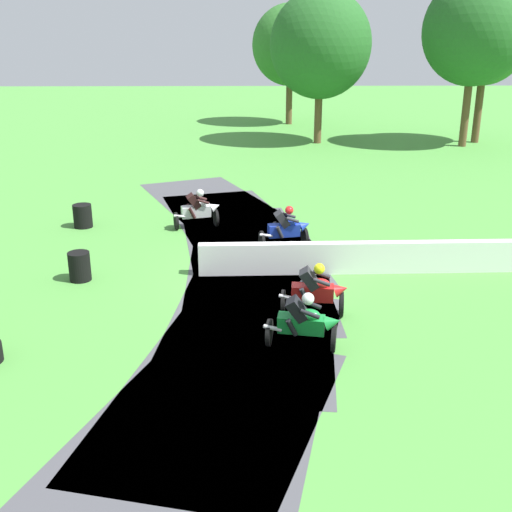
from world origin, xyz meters
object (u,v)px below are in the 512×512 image
at_px(motorcycle_fourth_white, 198,209).
at_px(tire_stack_mid_b, 83,216).
at_px(motorcycle_lead_green, 305,322).
at_px(motorcycle_chase_red, 316,290).
at_px(motorcycle_trailing_blue, 286,228).
at_px(tire_stack_mid_a, 80,266).

bearing_deg(motorcycle_fourth_white, tire_stack_mid_b, 177.54).
height_order(motorcycle_lead_green, tire_stack_mid_b, motorcycle_lead_green).
relative_size(motorcycle_lead_green, tire_stack_mid_b, 2.13).
height_order(motorcycle_lead_green, motorcycle_fourth_white, motorcycle_fourth_white).
relative_size(motorcycle_chase_red, motorcycle_trailing_blue, 1.00).
bearing_deg(motorcycle_trailing_blue, motorcycle_chase_red, -85.55).
xyz_separation_m(motorcycle_lead_green, motorcycle_fourth_white, (-2.85, 8.82, 0.01)).
xyz_separation_m(motorcycle_lead_green, tire_stack_mid_a, (-5.79, 4.08, -0.25)).
height_order(motorcycle_fourth_white, tire_stack_mid_b, motorcycle_fourth_white).
bearing_deg(tire_stack_mid_a, motorcycle_fourth_white, 58.25).
distance_m(motorcycle_lead_green, tire_stack_mid_a, 7.09).
xyz_separation_m(motorcycle_chase_red, tire_stack_mid_b, (-7.29, 7.31, -0.26)).
bearing_deg(motorcycle_chase_red, motorcycle_trailing_blue, 94.45).
relative_size(motorcycle_lead_green, motorcycle_chase_red, 1.00).
distance_m(motorcycle_trailing_blue, tire_stack_mid_a, 6.36).
bearing_deg(motorcycle_chase_red, tire_stack_mid_b, 134.92).
bearing_deg(motorcycle_fourth_white, motorcycle_trailing_blue, -37.18).
bearing_deg(tire_stack_mid_a, motorcycle_chase_red, -21.10).
relative_size(motorcycle_chase_red, tire_stack_mid_b, 2.13).
distance_m(motorcycle_lead_green, motorcycle_chase_red, 1.74).
height_order(motorcycle_chase_red, motorcycle_fourth_white, motorcycle_fourth_white).
relative_size(motorcycle_trailing_blue, motorcycle_fourth_white, 1.00).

